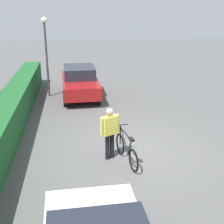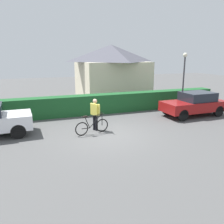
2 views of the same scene
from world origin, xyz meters
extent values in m
plane|color=#4E4E4E|center=(0.00, 0.00, 0.00)|extent=(60.00, 60.00, 0.00)
cube|color=#1B5226|center=(0.00, 4.24, 0.61)|extent=(18.78, 0.90, 1.22)
cube|color=beige|center=(3.70, 9.76, 1.55)|extent=(5.41, 5.60, 3.10)
pyramid|color=#4C4C56|center=(3.70, 9.76, 3.81)|extent=(5.68, 5.88, 1.43)
cylinder|color=black|center=(-3.95, 2.40, 0.33)|extent=(0.67, 0.20, 0.67)
cylinder|color=black|center=(-3.91, 0.92, 0.33)|extent=(0.67, 0.20, 0.67)
cube|color=maroon|center=(6.13, 1.61, 0.63)|extent=(3.96, 1.82, 0.59)
cube|color=#1E232D|center=(6.41, 1.62, 1.19)|extent=(1.93, 1.55, 0.53)
cylinder|color=black|center=(7.43, 2.41, 0.34)|extent=(0.68, 0.20, 0.67)
cylinder|color=black|center=(7.48, 0.90, 0.34)|extent=(0.68, 0.20, 0.67)
cylinder|color=black|center=(4.78, 2.33, 0.34)|extent=(0.68, 0.20, 0.67)
cylinder|color=black|center=(4.83, 0.82, 0.34)|extent=(0.68, 0.20, 0.67)
torus|color=black|center=(-0.08, 0.56, 0.33)|extent=(0.65, 0.18, 0.65)
torus|color=black|center=(-1.14, 0.35, 0.33)|extent=(0.65, 0.18, 0.65)
cylinder|color=black|center=(-0.41, 0.49, 0.62)|extent=(0.69, 0.17, 0.65)
cylinder|color=black|center=(-0.85, 0.40, 0.59)|extent=(0.27, 0.09, 0.57)
cylinder|color=black|center=(-0.54, 0.46, 0.87)|extent=(0.85, 0.20, 0.08)
cylinder|color=black|center=(-0.94, 0.39, 0.32)|extent=(0.41, 0.12, 0.05)
cylinder|color=black|center=(-0.08, 0.56, 0.63)|extent=(0.04, 0.04, 0.60)
cube|color=black|center=(-0.96, 0.38, 0.89)|extent=(0.24, 0.14, 0.06)
cylinder|color=black|center=(-0.08, 0.56, 0.96)|extent=(0.13, 0.50, 0.03)
cylinder|color=black|center=(-0.35, 0.98, 0.39)|extent=(0.13, 0.13, 0.79)
cylinder|color=black|center=(-0.28, 0.84, 0.39)|extent=(0.13, 0.13, 0.79)
cube|color=#D8CC4C|center=(-0.32, 0.91, 1.07)|extent=(0.39, 0.50, 0.56)
sphere|color=tan|center=(-0.32, 0.91, 1.49)|extent=(0.21, 0.21, 0.21)
cylinder|color=#D8CC4C|center=(-0.44, 1.16, 1.08)|extent=(0.09, 0.09, 0.53)
cylinder|color=#D8CC4C|center=(-0.19, 0.66, 1.08)|extent=(0.09, 0.09, 0.53)
cylinder|color=#38383D|center=(6.44, 3.16, 1.77)|extent=(0.10, 0.10, 3.55)
sphere|color=#F2EDCC|center=(6.44, 3.16, 3.67)|extent=(0.28, 0.28, 0.28)
camera|label=1|loc=(-8.40, 1.86, 4.45)|focal=48.51mm
camera|label=2|loc=(-3.35, -9.89, 3.70)|focal=37.54mm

